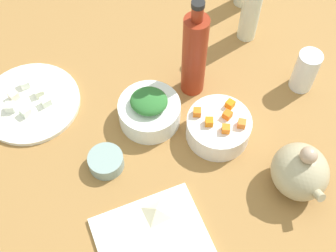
{
  "coord_description": "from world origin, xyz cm",
  "views": [
    {
      "loc": [
        52.44,
        -19.49,
        96.67
      ],
      "look_at": [
        0.0,
        0.0,
        8.0
      ],
      "focal_mm": 48.24,
      "sensor_mm": 36.0,
      "label": 1
    }
  ],
  "objects_px": {
    "bottle_0": "(194,55)",
    "bowl_small_side": "(106,161)",
    "bowl_greens": "(150,112)",
    "bowl_carrots": "(218,128)",
    "drinking_glass_0": "(305,71)",
    "bottle_2": "(253,2)",
    "teapot": "(300,171)",
    "plate_tofu": "(31,103)"
  },
  "relations": [
    {
      "from": "bowl_greens",
      "to": "bottle_2",
      "type": "distance_m",
      "value": 0.4
    },
    {
      "from": "bowl_carrots",
      "to": "bowl_small_side",
      "type": "bearing_deg",
      "value": -92.76
    },
    {
      "from": "plate_tofu",
      "to": "bottle_2",
      "type": "xyz_separation_m",
      "value": [
        -0.02,
        0.61,
        0.12
      ]
    },
    {
      "from": "drinking_glass_0",
      "to": "bottle_2",
      "type": "bearing_deg",
      "value": -165.07
    },
    {
      "from": "bowl_carrots",
      "to": "drinking_glass_0",
      "type": "relative_size",
      "value": 1.32
    },
    {
      "from": "bottle_0",
      "to": "bowl_carrots",
      "type": "bearing_deg",
      "value": 1.1
    },
    {
      "from": "bowl_small_side",
      "to": "bottle_2",
      "type": "bearing_deg",
      "value": 118.2
    },
    {
      "from": "bottle_2",
      "to": "teapot",
      "type": "bearing_deg",
      "value": -12.13
    },
    {
      "from": "plate_tofu",
      "to": "bowl_carrots",
      "type": "distance_m",
      "value": 0.48
    },
    {
      "from": "bottle_0",
      "to": "bowl_small_side",
      "type": "bearing_deg",
      "value": -62.32
    },
    {
      "from": "plate_tofu",
      "to": "teapot",
      "type": "distance_m",
      "value": 0.67
    },
    {
      "from": "bowl_greens",
      "to": "bowl_carrots",
      "type": "height_order",
      "value": "bowl_carrots"
    },
    {
      "from": "bottle_0",
      "to": "drinking_glass_0",
      "type": "height_order",
      "value": "bottle_0"
    },
    {
      "from": "bowl_carrots",
      "to": "teapot",
      "type": "distance_m",
      "value": 0.21
    },
    {
      "from": "plate_tofu",
      "to": "bowl_greens",
      "type": "relative_size",
      "value": 1.65
    },
    {
      "from": "plate_tofu",
      "to": "drinking_glass_0",
      "type": "distance_m",
      "value": 0.69
    },
    {
      "from": "bowl_greens",
      "to": "bottle_0",
      "type": "relative_size",
      "value": 0.52
    },
    {
      "from": "bowl_carrots",
      "to": "teapot",
      "type": "xyz_separation_m",
      "value": [
        0.18,
        0.11,
        0.03
      ]
    },
    {
      "from": "plate_tofu",
      "to": "drinking_glass_0",
      "type": "bearing_deg",
      "value": 74.6
    },
    {
      "from": "bowl_greens",
      "to": "bowl_small_side",
      "type": "xyz_separation_m",
      "value": [
        0.09,
        -0.14,
        -0.01
      ]
    },
    {
      "from": "bowl_small_side",
      "to": "drinking_glass_0",
      "type": "relative_size",
      "value": 0.7
    },
    {
      "from": "plate_tofu",
      "to": "bowl_small_side",
      "type": "bearing_deg",
      "value": 29.23
    },
    {
      "from": "bowl_small_side",
      "to": "drinking_glass_0",
      "type": "xyz_separation_m",
      "value": [
        -0.05,
        0.54,
        0.04
      ]
    },
    {
      "from": "bowl_greens",
      "to": "bottle_2",
      "type": "bearing_deg",
      "value": 116.45
    },
    {
      "from": "bowl_small_side",
      "to": "drinking_glass_0",
      "type": "height_order",
      "value": "drinking_glass_0"
    },
    {
      "from": "teapot",
      "to": "bottle_2",
      "type": "xyz_separation_m",
      "value": [
        -0.45,
        0.1,
        0.06
      ]
    },
    {
      "from": "teapot",
      "to": "bottle_2",
      "type": "distance_m",
      "value": 0.47
    },
    {
      "from": "bowl_greens",
      "to": "bottle_0",
      "type": "height_order",
      "value": "bottle_0"
    },
    {
      "from": "bowl_small_side",
      "to": "drinking_glass_0",
      "type": "bearing_deg",
      "value": 95.32
    },
    {
      "from": "plate_tofu",
      "to": "bowl_small_side",
      "type": "distance_m",
      "value": 0.27
    },
    {
      "from": "bottle_2",
      "to": "drinking_glass_0",
      "type": "height_order",
      "value": "bottle_2"
    },
    {
      "from": "bottle_2",
      "to": "drinking_glass_0",
      "type": "xyz_separation_m",
      "value": [
        0.21,
        0.06,
        -0.06
      ]
    },
    {
      "from": "plate_tofu",
      "to": "bowl_greens",
      "type": "xyz_separation_m",
      "value": [
        0.15,
        0.27,
        0.02
      ]
    },
    {
      "from": "bowl_greens",
      "to": "bottle_2",
      "type": "xyz_separation_m",
      "value": [
        -0.17,
        0.35,
        0.09
      ]
    },
    {
      "from": "bowl_greens",
      "to": "bowl_small_side",
      "type": "distance_m",
      "value": 0.16
    },
    {
      "from": "bowl_small_side",
      "to": "plate_tofu",
      "type": "bearing_deg",
      "value": -150.77
    },
    {
      "from": "bowl_greens",
      "to": "bottle_0",
      "type": "distance_m",
      "value": 0.17
    },
    {
      "from": "drinking_glass_0",
      "to": "bowl_greens",
      "type": "bearing_deg",
      "value": -95.2
    },
    {
      "from": "bowl_greens",
      "to": "teapot",
      "type": "height_order",
      "value": "teapot"
    },
    {
      "from": "plate_tofu",
      "to": "bottle_0",
      "type": "distance_m",
      "value": 0.43
    },
    {
      "from": "bowl_small_side",
      "to": "teapot",
      "type": "xyz_separation_m",
      "value": [
        0.19,
        0.38,
        0.04
      ]
    },
    {
      "from": "teapot",
      "to": "drinking_glass_0",
      "type": "height_order",
      "value": "teapot"
    }
  ]
}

